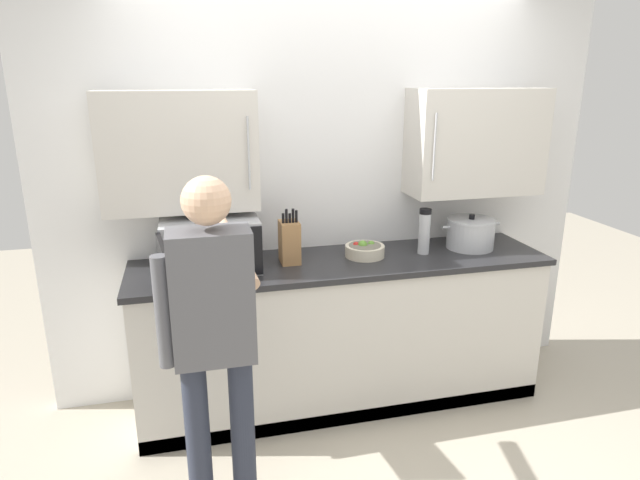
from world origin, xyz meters
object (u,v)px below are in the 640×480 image
Objects in this scene: microwave_oven at (205,244)px; person_figure at (213,328)px; stock_pot at (470,233)px; thermos_flask at (424,231)px; fruit_bowl at (365,250)px; knife_block at (289,242)px.

microwave_oven is 0.85m from person_figure.
thermos_flask is at bearing -173.80° from stock_pot.
microwave_oven is at bearing 178.74° from thermos_flask.
fruit_bowl is 0.15× the size of person_figure.
microwave_oven is 3.25× the size of fruit_bowl.
knife_block is at bearing -179.90° from stock_pot.
person_figure is at bearing -90.68° from microwave_oven.
microwave_oven is at bearing -179.74° from stock_pot.
fruit_bowl is 0.84× the size of thermos_flask.
microwave_oven is 1.66m from stock_pot.
fruit_bowl is at bearing 41.51° from person_figure.
stock_pot is at bearing 0.26° from microwave_oven.
fruit_bowl is 0.39m from thermos_flask.
person_figure reaches higher than microwave_oven.
fruit_bowl is 0.47m from knife_block.
microwave_oven is 0.95m from fruit_bowl.
thermos_flask is (-0.34, -0.04, 0.05)m from stock_pot.
thermos_flask is at bearing -2.36° from knife_block.
person_figure reaches higher than stock_pot.
microwave_oven is 0.48× the size of person_figure.
stock_pot is 1.40× the size of thermos_flask.
microwave_oven is at bearing -179.75° from fruit_bowl.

